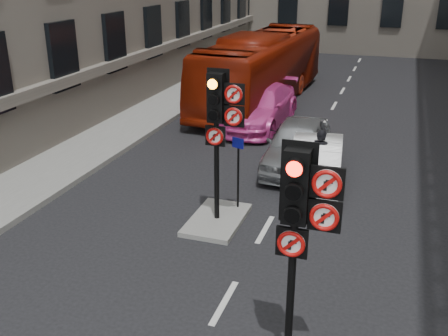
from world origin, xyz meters
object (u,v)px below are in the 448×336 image
Objects in this scene: signal_near at (301,211)px; motorcyclist at (320,157)px; car_white at (316,163)px; motorcycle at (279,139)px; bus_red at (262,68)px; info_sign at (238,163)px; car_silver at (298,144)px; car_pink at (259,106)px; signal_far at (220,114)px.

motorcyclist is (-0.74, 7.10, -1.77)m from signal_near.
car_white reaches higher than motorcycle.
motorcyclist reaches higher than car_white.
signal_near is at bearing -69.85° from bus_red.
car_white is at bearing 75.04° from info_sign.
motorcycle is at bearing 126.01° from car_silver.
signal_near reaches higher than bus_red.
car_pink is 3.18× the size of motorcyclist.
car_pink is 2.81× the size of info_sign.
signal_near is at bearing -80.46° from car_silver.
signal_near reaches higher than car_pink.
signal_far reaches higher than car_silver.
bus_red is at bearing 119.98° from info_sign.
motorcyclist is (1.86, 3.10, -1.89)m from signal_far.
motorcyclist reaches higher than car_silver.
bus_red is at bearing 111.36° from car_silver.
motorcycle is 0.82× the size of info_sign.
signal_far is (-2.60, 4.00, 0.12)m from signal_near.
bus_red is at bearing 112.44° from motorcycle.
car_silver is at bearing 100.92° from signal_near.
car_silver is 2.33× the size of info_sign.
car_pink is 0.47× the size of bus_red.
motorcyclist is at bearing 73.48° from info_sign.
signal_near is at bearing -72.73° from motorcycle.
signal_far reaches higher than motorcycle.
signal_near is at bearing -45.01° from info_sign.
signal_near is 0.84× the size of car_silver.
signal_near is at bearing 106.47° from motorcyclist.
signal_far is 0.92× the size of car_white.
motorcyclist is 0.88× the size of info_sign.
motorcyclist is at bearing -56.16° from car_pink.
bus_red is at bearing -54.69° from motorcyclist.
car_pink is (-1.25, 8.14, -1.95)m from signal_far.
signal_near reaches higher than car_white.
motorcyclist is at bearing -50.45° from motorcycle.
motorcyclist is (3.91, -8.45, -0.72)m from bus_red.
bus_red is (-3.06, 7.29, 0.81)m from car_silver.
signal_near is 0.69× the size of car_pink.
signal_far is 2.21× the size of motorcyclist.
signal_near is 4.77m from signal_far.
motorcycle is at bearing 88.13° from signal_far.
signal_far reaches higher than info_sign.
motorcyclist is (0.09, -0.00, 0.17)m from car_white.
car_white is 2.40× the size of motorcyclist.
signal_far is 4.12m from car_white.
signal_near reaches higher than info_sign.
car_pink is (-2.26, 3.89, 0.02)m from car_silver.
signal_near is 7.35m from motorcyclist.
motorcycle is at bearing -66.78° from bus_red.
motorcycle is 4.70m from info_sign.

